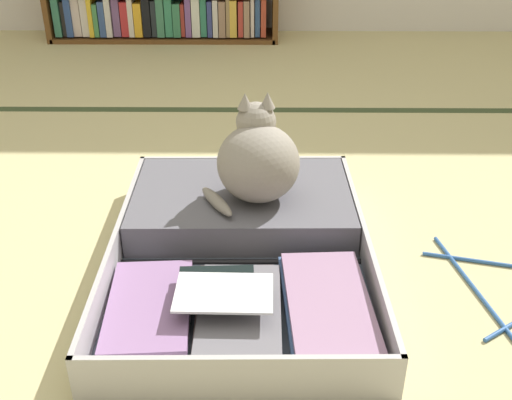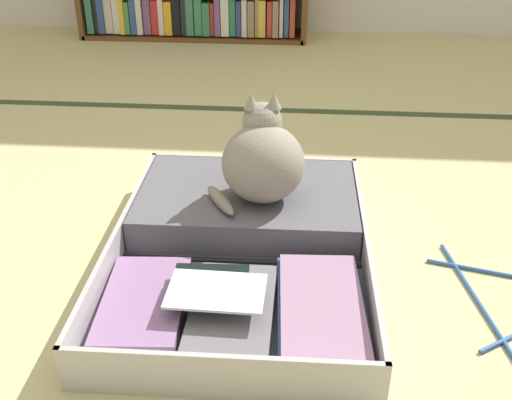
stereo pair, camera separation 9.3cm
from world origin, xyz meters
TOP-DOWN VIEW (x-y plane):
  - ground_plane at (0.00, 0.00)m, footprint 10.00×10.00m
  - tatami_border at (0.00, 1.09)m, footprint 4.80×0.05m
  - open_suitcase at (0.11, 0.05)m, footprint 0.64×0.88m
  - black_cat at (0.15, 0.16)m, footprint 0.28×0.25m
  - clothes_hanger at (0.71, -0.10)m, footprint 0.27×0.45m

SIDE VIEW (x-z plane):
  - ground_plane at x=0.00m, z-range 0.00..0.00m
  - tatami_border at x=0.00m, z-range 0.00..0.00m
  - clothes_hanger at x=0.71m, z-range 0.00..0.01m
  - open_suitcase at x=0.11m, z-range -0.01..0.10m
  - black_cat at x=0.15m, z-range 0.08..0.36m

